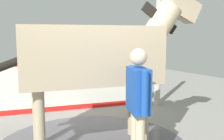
# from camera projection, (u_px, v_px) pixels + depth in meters

# --- Properties ---
(barrier_wall) EXTENTS (4.09, 1.01, 1.19)m
(barrier_wall) POSITION_uv_depth(u_px,v_px,m) (68.00, 88.00, 6.54)
(barrier_wall) COLOR silver
(barrier_wall) RESTS_ON ground
(roof_post_near) EXTENTS (0.16, 0.16, 3.02)m
(roof_post_near) POSITION_uv_depth(u_px,v_px,m) (158.00, 47.00, 6.89)
(roof_post_near) COLOR #B7B2A8
(roof_post_near) RESTS_ON ground
(horse) EXTENTS (3.51, 1.39, 2.59)m
(horse) POSITION_uv_depth(u_px,v_px,m) (98.00, 55.00, 4.34)
(horse) COLOR tan
(horse) RESTS_ON ground
(handler) EXTENTS (0.38, 0.63, 1.67)m
(handler) POSITION_uv_depth(u_px,v_px,m) (138.00, 102.00, 3.55)
(handler) COLOR #47331E
(handler) RESTS_ON ground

